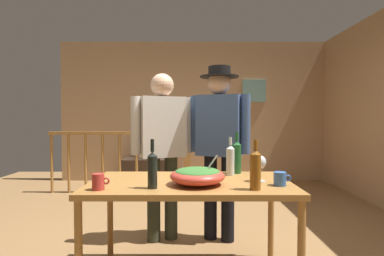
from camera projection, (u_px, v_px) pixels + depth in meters
ground_plane at (197, 246)px, 2.86m from camera, size 7.96×7.96×0.00m
back_wall at (195, 112)px, 5.88m from camera, size 5.17×0.10×2.70m
framed_picture at (256, 91)px, 5.80m from camera, size 0.45×0.03×0.43m
stair_railing at (141, 156)px, 4.90m from camera, size 2.31×0.10×1.05m
tv_console at (149, 171)px, 5.57m from camera, size 0.90×0.40×0.47m
flat_screen_tv at (149, 145)px, 5.52m from camera, size 0.52×0.12×0.42m
serving_table at (192, 190)px, 2.23m from camera, size 1.48×0.81×0.75m
salad_bowl at (198, 175)px, 2.12m from camera, size 0.39×0.39×0.21m
wine_glass at (262, 163)px, 2.21m from camera, size 0.09×0.09×0.19m
wine_bottle_amber at (257, 169)px, 1.96m from camera, size 0.07×0.07×0.33m
wine_bottle_clear at (232, 159)px, 2.46m from camera, size 0.07×0.07×0.31m
wine_bottle_dark at (154, 169)px, 2.00m from camera, size 0.06×0.06×0.33m
wine_bottle_green at (238, 156)px, 2.55m from camera, size 0.08×0.08×0.35m
mug_blue at (282, 179)px, 2.08m from camera, size 0.12×0.09×0.10m
mug_red at (100, 182)px, 1.96m from camera, size 0.12×0.08×0.11m
person_standing_left at (164, 141)px, 2.99m from camera, size 0.59×0.37×1.66m
person_standing_right at (221, 136)px, 2.98m from camera, size 0.58×0.39×1.73m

